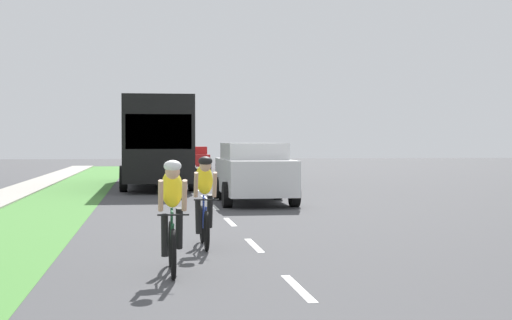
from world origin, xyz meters
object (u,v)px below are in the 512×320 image
Objects in this scene: suv_white at (254,171)px; pickup_maroon at (156,155)px; cyclist_trailing at (204,201)px; sedan_red at (194,158)px; bus_black at (157,138)px; cyclist_lead at (172,215)px.

suv_white is 38.19m from pickup_maroon.
cyclist_trailing is 0.40× the size of sedan_red.
bus_black is at bearing -98.26° from sedan_red.
cyclist_trailing is at bearing 76.20° from cyclist_lead.
bus_black is at bearing 106.04° from suv_white.
suv_white is at bearing 76.86° from cyclist_lead.
pickup_maroon is (-0.32, 47.54, 0.02)m from cyclist_trailing.
cyclist_lead is 12.35m from suv_white.
pickup_maroon is at bearing 90.38° from cyclist_trailing.
cyclist_trailing reaches higher than sedan_red.
suv_white reaches higher than cyclist_lead.
pickup_maroon is (0.32, 50.13, 0.02)m from cyclist_lead.
suv_white is at bearing 77.04° from cyclist_trailing.
pickup_maroon reaches higher than cyclist_trailing.
bus_black is 2.27× the size of pickup_maroon.
bus_black is at bearing 89.88° from cyclist_lead.
cyclist_trailing is at bearing -102.96° from suv_white.
sedan_red is at bearing -76.63° from pickup_maroon.
suv_white is at bearing -89.82° from sedan_red.
sedan_red is 10.38m from pickup_maroon.
sedan_red is at bearing 90.18° from suv_white.
pickup_maroon is (-2.40, 10.10, 0.06)m from sedan_red.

